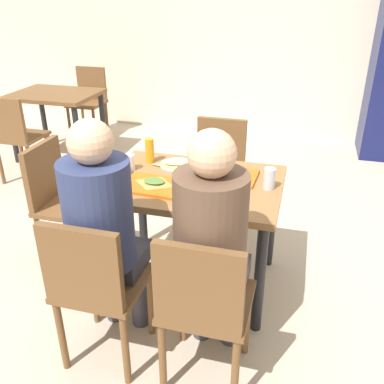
{
  "coord_description": "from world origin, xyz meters",
  "views": [
    {
      "loc": [
        0.59,
        -2.17,
        1.76
      ],
      "look_at": [
        0.0,
        0.0,
        0.65
      ],
      "focal_mm": 39.3,
      "sensor_mm": 36.0,
      "label": 1
    }
  ],
  "objects_px": {
    "chair_near_left": "(95,283)",
    "tray_red_near": "(155,186)",
    "paper_plate_center": "(177,164)",
    "chair_far_side": "(218,167)",
    "main_table": "(192,197)",
    "condiment_bottle": "(150,151)",
    "paper_plate_near_edge": "(210,199)",
    "background_table": "(56,104)",
    "soda_can": "(269,179)",
    "person_in_brown_jacket": "(212,239)",
    "plastic_cup_a": "(201,153)",
    "person_in_red": "(103,223)",
    "pizza_slice_b": "(224,172)",
    "plastic_cup_b": "(180,198)",
    "chair_left_end": "(60,196)",
    "tray_red_far": "(226,175)",
    "pizza_slice_c": "(177,164)",
    "foil_bundle": "(120,167)",
    "pizza_slice_d": "(207,197)",
    "background_chair_far": "(89,97)",
    "background_chair_near": "(15,133)",
    "pizza_slice_a": "(154,182)",
    "chair_near_right": "(203,303)",
    "plastic_cup_c": "(129,162)"
  },
  "relations": [
    {
      "from": "person_in_brown_jacket",
      "to": "plastic_cup_b",
      "type": "distance_m",
      "value": 0.38
    },
    {
      "from": "pizza_slice_c",
      "to": "plastic_cup_b",
      "type": "distance_m",
      "value": 0.55
    },
    {
      "from": "tray_red_near",
      "to": "paper_plate_near_edge",
      "type": "bearing_deg",
      "value": -12.66
    },
    {
      "from": "pizza_slice_b",
      "to": "person_in_red",
      "type": "bearing_deg",
      "value": -119.68
    },
    {
      "from": "person_in_red",
      "to": "condiment_bottle",
      "type": "relative_size",
      "value": 7.94
    },
    {
      "from": "main_table",
      "to": "condiment_bottle",
      "type": "xyz_separation_m",
      "value": [
        -0.34,
        0.21,
        0.19
      ]
    },
    {
      "from": "plastic_cup_c",
      "to": "condiment_bottle",
      "type": "relative_size",
      "value": 0.62
    },
    {
      "from": "chair_far_side",
      "to": "soda_can",
      "type": "relative_size",
      "value": 7.05
    },
    {
      "from": "chair_near_left",
      "to": "tray_red_far",
      "type": "relative_size",
      "value": 2.39
    },
    {
      "from": "foil_bundle",
      "to": "background_chair_near",
      "type": "relative_size",
      "value": 0.12
    },
    {
      "from": "chair_near_left",
      "to": "plastic_cup_c",
      "type": "relative_size",
      "value": 8.61
    },
    {
      "from": "chair_near_left",
      "to": "chair_near_right",
      "type": "bearing_deg",
      "value": 0.0
    },
    {
      "from": "foil_bundle",
      "to": "pizza_slice_d",
      "type": "bearing_deg",
      "value": -18.23
    },
    {
      "from": "paper_plate_near_edge",
      "to": "pizza_slice_c",
      "type": "height_order",
      "value": "pizza_slice_c"
    },
    {
      "from": "chair_near_left",
      "to": "tray_red_near",
      "type": "xyz_separation_m",
      "value": [
        0.08,
        0.63,
        0.23
      ]
    },
    {
      "from": "plastic_cup_b",
      "to": "chair_left_end",
      "type": "bearing_deg",
      "value": 160.79
    },
    {
      "from": "chair_far_side",
      "to": "chair_left_end",
      "type": "bearing_deg",
      "value": -139.83
    },
    {
      "from": "chair_far_side",
      "to": "soda_can",
      "type": "bearing_deg",
      "value": -59.18
    },
    {
      "from": "paper_plate_near_edge",
      "to": "pizza_slice_c",
      "type": "bearing_deg",
      "value": 127.26
    },
    {
      "from": "paper_plate_center",
      "to": "plastic_cup_c",
      "type": "relative_size",
      "value": 2.2
    },
    {
      "from": "person_in_brown_jacket",
      "to": "plastic_cup_a",
      "type": "bearing_deg",
      "value": 106.86
    },
    {
      "from": "paper_plate_near_edge",
      "to": "background_table",
      "type": "height_order",
      "value": "paper_plate_near_edge"
    },
    {
      "from": "condiment_bottle",
      "to": "paper_plate_center",
      "type": "bearing_deg",
      "value": 0.0
    },
    {
      "from": "pizza_slice_c",
      "to": "foil_bundle",
      "type": "bearing_deg",
      "value": -144.26
    },
    {
      "from": "soda_can",
      "to": "background_table",
      "type": "height_order",
      "value": "soda_can"
    },
    {
      "from": "chair_far_side",
      "to": "paper_plate_center",
      "type": "relative_size",
      "value": 3.91
    },
    {
      "from": "chair_left_end",
      "to": "background_chair_far",
      "type": "bearing_deg",
      "value": 113.83
    },
    {
      "from": "pizza_slice_c",
      "to": "foil_bundle",
      "type": "distance_m",
      "value": 0.37
    },
    {
      "from": "background_chair_far",
      "to": "tray_red_far",
      "type": "bearing_deg",
      "value": -47.5
    },
    {
      "from": "chair_near_left",
      "to": "person_in_brown_jacket",
      "type": "xyz_separation_m",
      "value": [
        0.52,
        0.14,
        0.25
      ]
    },
    {
      "from": "paper_plate_center",
      "to": "plastic_cup_a",
      "type": "bearing_deg",
      "value": 41.23
    },
    {
      "from": "tray_red_near",
      "to": "background_table",
      "type": "distance_m",
      "value": 2.66
    },
    {
      "from": "pizza_slice_b",
      "to": "condiment_bottle",
      "type": "bearing_deg",
      "value": 170.86
    },
    {
      "from": "chair_near_right",
      "to": "plastic_cup_a",
      "type": "bearing_deg",
      "value": 104.8
    },
    {
      "from": "person_in_brown_jacket",
      "to": "person_in_red",
      "type": "bearing_deg",
      "value": 180.0
    },
    {
      "from": "condiment_bottle",
      "to": "background_table",
      "type": "xyz_separation_m",
      "value": [
        -1.68,
        1.58,
        -0.2
      ]
    },
    {
      "from": "main_table",
      "to": "plastic_cup_b",
      "type": "relative_size",
      "value": 10.49
    },
    {
      "from": "chair_left_end",
      "to": "pizza_slice_a",
      "type": "xyz_separation_m",
      "value": [
        0.72,
        -0.12,
        0.24
      ]
    },
    {
      "from": "plastic_cup_a",
      "to": "condiment_bottle",
      "type": "bearing_deg",
      "value": -159.94
    },
    {
      "from": "pizza_slice_a",
      "to": "pizza_slice_d",
      "type": "xyz_separation_m",
      "value": [
        0.33,
        -0.09,
        -0.01
      ]
    },
    {
      "from": "paper_plate_center",
      "to": "chair_far_side",
      "type": "bearing_deg",
      "value": 74.19
    },
    {
      "from": "chair_near_left",
      "to": "plastic_cup_c",
      "type": "bearing_deg",
      "value": 100.81
    },
    {
      "from": "tray_red_near",
      "to": "soda_can",
      "type": "xyz_separation_m",
      "value": [
        0.63,
        0.15,
        0.05
      ]
    },
    {
      "from": "chair_far_side",
      "to": "pizza_slice_a",
      "type": "relative_size",
      "value": 4.45
    },
    {
      "from": "pizza_slice_b",
      "to": "foil_bundle",
      "type": "relative_size",
      "value": 2.69
    },
    {
      "from": "foil_bundle",
      "to": "background_chair_near",
      "type": "distance_m",
      "value": 1.93
    },
    {
      "from": "pizza_slice_b",
      "to": "pizza_slice_d",
      "type": "bearing_deg",
      "value": -94.81
    },
    {
      "from": "person_in_brown_jacket",
      "to": "tray_red_far",
      "type": "xyz_separation_m",
      "value": [
        -0.08,
        0.74,
        -0.02
      ]
    },
    {
      "from": "chair_far_side",
      "to": "pizza_slice_c",
      "type": "bearing_deg",
      "value": -104.69
    },
    {
      "from": "chair_far_side",
      "to": "paper_plate_center",
      "type": "bearing_deg",
      "value": -105.81
    }
  ]
}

